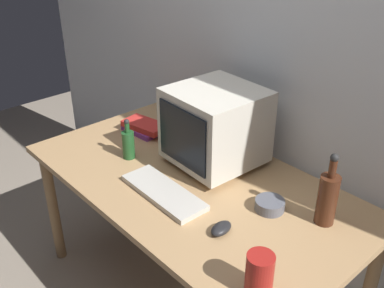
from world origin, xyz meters
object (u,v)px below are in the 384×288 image
object	(u,v)px
bottle_short	(128,144)
crt_monitor	(215,127)
metal_canister	(259,274)
keyboard	(164,192)
cd_spindle	(270,205)
bottle_tall	(328,197)
book_stack	(144,127)
computer_mouse	(221,228)

from	to	relation	value
bottle_short	crt_monitor	bearing A→B (deg)	40.61
metal_canister	bottle_short	bearing A→B (deg)	169.13
keyboard	cd_spindle	size ratio (longest dim) A/B	3.50
bottle_tall	book_stack	size ratio (longest dim) A/B	1.17
computer_mouse	crt_monitor	bearing A→B (deg)	130.51
book_stack	cd_spindle	world-z (taller)	book_stack
keyboard	computer_mouse	size ratio (longest dim) A/B	4.20
crt_monitor	book_stack	xyz separation A→B (m)	(-0.48, -0.05, -0.16)
computer_mouse	book_stack	bearing A→B (deg)	153.81
bottle_short	bottle_tall	bearing A→B (deg)	16.70
cd_spindle	bottle_tall	bearing A→B (deg)	26.68
computer_mouse	cd_spindle	world-z (taller)	cd_spindle
metal_canister	keyboard	bearing A→B (deg)	169.57
keyboard	computer_mouse	bearing A→B (deg)	2.75
keyboard	metal_canister	world-z (taller)	metal_canister
keyboard	metal_canister	xyz separation A→B (m)	(0.62, -0.11, 0.06)
keyboard	bottle_short	bearing A→B (deg)	170.04
computer_mouse	cd_spindle	size ratio (longest dim) A/B	0.83
bottle_tall	cd_spindle	xyz separation A→B (m)	(-0.19, -0.10, -0.09)
keyboard	book_stack	distance (m)	0.60
book_stack	metal_canister	xyz separation A→B (m)	(1.15, -0.41, 0.05)
bottle_short	metal_canister	distance (m)	1.00
computer_mouse	book_stack	world-z (taller)	book_stack
computer_mouse	bottle_tall	xyz separation A→B (m)	(0.22, 0.34, 0.10)
crt_monitor	book_stack	world-z (taller)	crt_monitor
bottle_short	metal_canister	bearing A→B (deg)	-10.87
bottle_short	cd_spindle	size ratio (longest dim) A/B	1.70
keyboard	cd_spindle	distance (m)	0.45
keyboard	book_stack	size ratio (longest dim) A/B	1.62
computer_mouse	metal_canister	size ratio (longest dim) A/B	0.67
computer_mouse	metal_canister	bearing A→B (deg)	-30.79
computer_mouse	bottle_tall	distance (m)	0.42
crt_monitor	cd_spindle	world-z (taller)	crt_monitor
keyboard	bottle_tall	size ratio (longest dim) A/B	1.38
bottle_tall	metal_canister	distance (m)	0.47
book_stack	computer_mouse	bearing A→B (deg)	-18.36
computer_mouse	cd_spindle	bearing A→B (deg)	74.89
bottle_tall	keyboard	bearing A→B (deg)	-148.07
cd_spindle	bottle_short	bearing A→B (deg)	-166.14
computer_mouse	bottle_short	world-z (taller)	bottle_short
crt_monitor	metal_canister	world-z (taller)	crt_monitor
computer_mouse	cd_spindle	xyz separation A→B (m)	(0.03, 0.25, 0.00)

